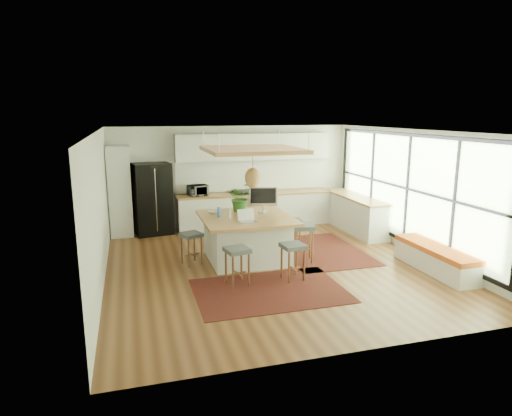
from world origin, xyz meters
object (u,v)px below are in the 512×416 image
object	(u,v)px
island	(246,238)
stool_right_front	(303,244)
fridge	(153,198)
monitor	(263,201)
stool_right_back	(292,232)
laptop	(248,216)
microwave	(198,189)
stool_left_side	(192,247)
stool_near_left	(237,266)
island_plant	(240,200)
stool_near_right	(293,261)

from	to	relation	value
island	stool_right_front	distance (m)	1.19
fridge	monitor	world-z (taller)	fridge
monitor	stool_right_back	bearing A→B (deg)	34.31
laptop	microwave	bearing A→B (deg)	92.35
stool_right_front	stool_left_side	world-z (taller)	stool_right_front
stool_right_front	stool_right_back	bearing A→B (deg)	82.30
stool_near_left	stool_right_back	xyz separation A→B (m)	(1.76, 1.90, 0.00)
stool_near_left	island_plant	size ratio (longest dim) A/B	1.10
island	stool_right_front	xyz separation A→B (m)	(1.11, -0.40, -0.11)
monitor	island_plant	bearing A→B (deg)	164.66
stool_near_left	stool_left_side	bearing A→B (deg)	115.31
island	stool_near_right	bearing A→B (deg)	-68.89
stool_near_right	microwave	bearing A→B (deg)	105.55
island	monitor	distance (m)	0.90
stool_near_left	stool_right_front	bearing A→B (deg)	29.52
stool_near_right	island_plant	xyz separation A→B (m)	(-0.52, 1.89, 0.82)
stool_near_right	laptop	distance (m)	1.30
stool_near_right	stool_right_back	xyz separation A→B (m)	(0.71, 1.94, 0.00)
fridge	laptop	distance (m)	3.52
island	stool_right_back	bearing A→B (deg)	24.80
stool_right_back	monitor	size ratio (longest dim) A/B	1.08
island	stool_near_left	distance (m)	1.43
stool_near_left	laptop	distance (m)	1.20
stool_near_left	fridge	bearing A→B (deg)	107.33
fridge	monitor	xyz separation A→B (m)	(2.21, -2.37, 0.26)
fridge	stool_near_left	distance (m)	4.20
island	stool_near_left	world-z (taller)	island
island	island_plant	size ratio (longest dim) A/B	2.94
stool_near_left	stool_right_back	world-z (taller)	stool_near_left
fridge	stool_near_left	xyz separation A→B (m)	(1.24, -3.97, -0.57)
stool_near_left	laptop	bearing A→B (deg)	63.55
monitor	microwave	distance (m)	2.63
fridge	stool_right_back	bearing A→B (deg)	-44.25
fridge	laptop	world-z (taller)	fridge
monitor	island	bearing A→B (deg)	-134.52
island	stool_left_side	world-z (taller)	island
monitor	island_plant	distance (m)	0.51
laptop	island_plant	bearing A→B (deg)	77.79
stool_near_left	microwave	xyz separation A→B (m)	(-0.08, 4.01, 0.74)
stool_right_back	stool_left_side	bearing A→B (deg)	-166.91
stool_right_back	microwave	world-z (taller)	microwave
island	stool_near_right	xyz separation A→B (m)	(0.53, -1.37, -0.11)
laptop	island_plant	distance (m)	0.99
microwave	monitor	bearing A→B (deg)	-77.92
stool_left_side	monitor	world-z (taller)	monitor
fridge	stool_right_front	bearing A→B (deg)	-56.38
stool_near_left	monitor	distance (m)	2.05
island	stool_left_side	distance (m)	1.16
stool_near_left	monitor	xyz separation A→B (m)	(0.97, 1.60, 0.83)
island	stool_left_side	bearing A→B (deg)	179.17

